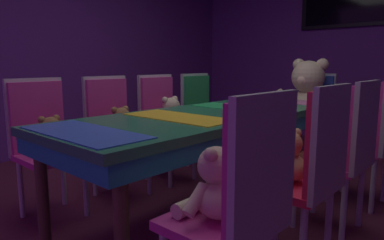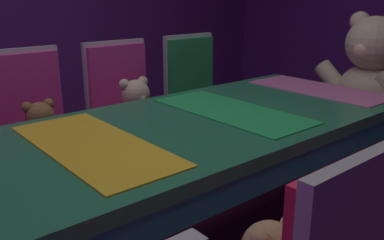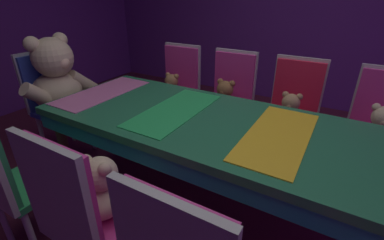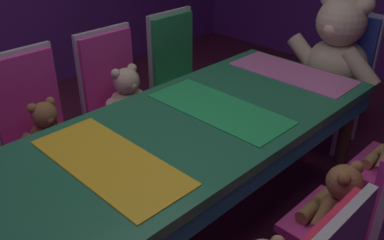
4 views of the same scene
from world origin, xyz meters
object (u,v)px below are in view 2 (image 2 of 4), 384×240
teddy_left_1 (42,133)px  teddy_left_2 (137,111)px  banquet_table (171,146)px  chair_left_1 (32,124)px  chair_left_3 (195,92)px  throne_chair (379,95)px  chair_left_2 (124,106)px  teddy_right_2 (377,203)px  king_teddy_bear (369,76)px

teddy_left_1 → teddy_left_2: teddy_left_2 is taller
banquet_table → chair_left_1: chair_left_1 is taller
chair_left_1 → chair_left_3: bearing=90.5°
chair_left_1 → throne_chair: same height
throne_chair → chair_left_2: bearing=-30.1°
teddy_right_2 → king_teddy_bear: (-0.73, 1.28, 0.16)m
throne_chair → banquet_table: bearing=-0.0°
teddy_left_1 → chair_left_2: chair_left_2 is taller
chair_left_1 → king_teddy_bear: size_ratio=1.36×
teddy_left_2 → king_teddy_bear: bearing=61.5°
teddy_left_1 → chair_left_3: (-0.15, 1.14, 0.01)m
banquet_table → teddy_right_2: 0.79m
banquet_table → chair_left_2: 0.90m
king_teddy_bear → teddy_left_1: bearing=-21.2°
chair_left_2 → chair_left_3: (-0.02, 0.59, 0.00)m
throne_chair → king_teddy_bear: bearing=-0.0°
chair_left_3 → king_teddy_bear: (0.87, 0.71, 0.15)m
chair_left_2 → teddy_left_1: bearing=-76.2°
teddy_left_1 → teddy_left_2: bearing=88.9°
king_teddy_bear → chair_left_2: bearing=-33.3°
chair_left_1 → chair_left_2: (0.01, 0.56, 0.00)m
teddy_left_2 → teddy_right_2: teddy_left_2 is taller
chair_left_1 → teddy_left_1: 0.14m
teddy_left_2 → throne_chair: 1.63m
chair_left_1 → teddy_left_2: 0.58m
chair_left_2 → teddy_right_2: (1.58, 0.02, -0.01)m
chair_left_1 → chair_left_2: same height
teddy_right_2 → throne_chair: size_ratio=0.32×
chair_left_1 → chair_left_2: size_ratio=1.00×
king_teddy_bear → teddy_right_2: bearing=29.6°
teddy_left_2 → teddy_right_2: bearing=0.6°
chair_left_2 → king_teddy_bear: 1.56m
chair_left_3 → teddy_right_2: (1.60, -0.57, -0.01)m
chair_left_3 → king_teddy_bear: 1.14m
chair_left_1 → chair_left_3: same height
teddy_left_1 → chair_left_2: size_ratio=0.31×
banquet_table → teddy_left_1: 0.77m
banquet_table → teddy_left_1: (-0.72, -0.27, -0.07)m
teddy_right_2 → teddy_left_2: bearing=0.6°
teddy_left_1 → throne_chair: 2.15m
chair_left_2 → teddy_left_2: chair_left_2 is taller
teddy_right_2 → king_teddy_bear: 1.48m
banquet_table → teddy_right_2: size_ratio=7.60×
chair_left_1 → teddy_left_2: chair_left_1 is taller
chair_left_3 → king_teddy_bear: size_ratio=1.36×
chair_left_1 → teddy_right_2: size_ratio=3.08×
banquet_table → teddy_left_2: size_ratio=6.92×
throne_chair → chair_left_1: bearing=-23.0°
teddy_right_2 → teddy_left_1: bearing=21.5°
chair_left_3 → chair_left_2: bearing=-88.3°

